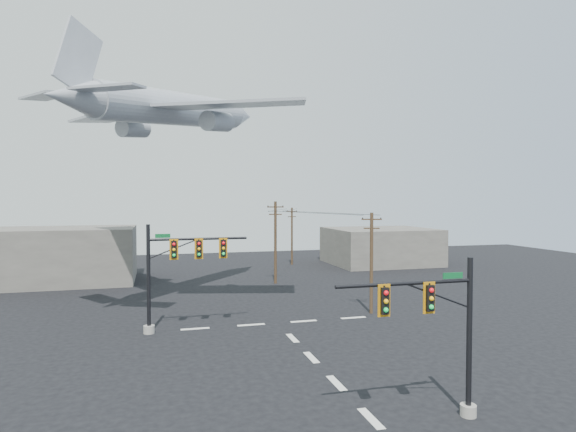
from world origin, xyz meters
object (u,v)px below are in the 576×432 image
object	(u,v)px
signal_mast_far	(174,271)
utility_pole_a	(371,261)
utility_pole_c	(292,235)
signal_mast_near	(443,334)
airliner	(175,109)
utility_pole_b	(275,241)

from	to	relation	value
signal_mast_far	utility_pole_a	world-z (taller)	utility_pole_a
signal_mast_far	utility_pole_c	size ratio (longest dim) A/B	0.93
signal_mast_near	utility_pole_a	size ratio (longest dim) A/B	0.83
signal_mast_far	airliner	distance (m)	15.28
utility_pole_c	airliner	distance (m)	30.26
utility_pole_b	signal_mast_near	bearing A→B (deg)	-78.54
utility_pole_b	airliner	bearing A→B (deg)	-130.10
utility_pole_b	utility_pole_c	size ratio (longest dim) A/B	1.12
signal_mast_near	utility_pole_b	xyz separation A→B (m)	(1.05, 33.17, 1.06)
signal_mast_far	utility_pole_c	xyz separation A→B (m)	(17.02, 30.61, -0.03)
utility_pole_a	utility_pole_b	xyz separation A→B (m)	(-4.15, 15.27, 0.44)
utility_pole_a	utility_pole_b	world-z (taller)	utility_pole_b
signal_mast_near	utility_pole_a	bearing A→B (deg)	73.81
utility_pole_c	signal_mast_near	bearing A→B (deg)	-110.22
utility_pole_b	utility_pole_c	xyz separation A→B (m)	(5.78, 13.96, -0.48)
signal_mast_far	utility_pole_b	bearing A→B (deg)	55.99
utility_pole_a	utility_pole_c	world-z (taller)	utility_pole_a
utility_pole_a	airliner	world-z (taller)	airliner
signal_mast_near	signal_mast_far	size ratio (longest dim) A/B	0.90
utility_pole_a	utility_pole_b	distance (m)	15.83
utility_pole_b	airliner	world-z (taller)	airliner
signal_mast_near	signal_mast_far	xyz separation A→B (m)	(-10.19, 16.52, 0.60)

